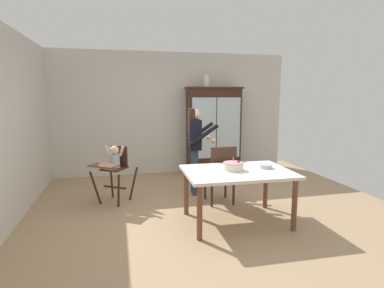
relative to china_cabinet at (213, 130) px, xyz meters
The scene contains 11 objects.
ground_plane 2.71m from the china_cabinet, 110.84° to the right, with size 6.24×6.24×0.00m, color tan.
wall_back 1.01m from the china_cabinet, 163.68° to the left, with size 5.32×0.06×2.70m, color beige.
wall_left 4.27m from the china_cabinet, 146.17° to the right, with size 0.06×5.32×2.70m, color beige.
china_cabinet is the anchor object (origin of this frame).
ceramic_vase 1.10m from the china_cabinet, behind, with size 0.13×0.13×0.27m.
high_chair_with_toddler 2.69m from the china_cabinet, 144.89° to the right, with size 0.80×0.85×0.95m.
adult_person 1.63m from the china_cabinet, 119.12° to the right, with size 0.53×0.51×1.53m.
dining_table 2.85m from the china_cabinet, 100.81° to the right, with size 1.48×1.06×0.74m.
birthday_cake 2.81m from the china_cabinet, 101.95° to the right, with size 0.28×0.28×0.19m.
serving_bowl 2.76m from the china_cabinet, 91.96° to the right, with size 0.18×0.18×0.06m, color #B2BCC6.
dining_chair_far_side 2.15m from the china_cabinet, 103.96° to the right, with size 0.45×0.45×0.96m.
Camera 1 is at (-1.20, -4.25, 1.76)m, focal length 28.75 mm.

